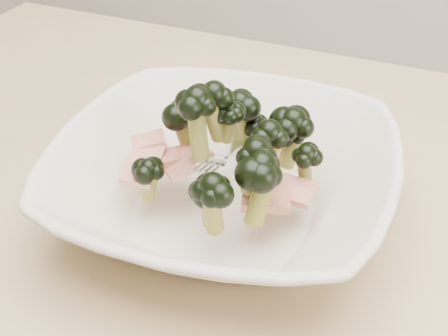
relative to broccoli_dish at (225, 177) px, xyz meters
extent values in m
cube|color=tan|center=(0.09, -0.03, -0.06)|extent=(1.20, 0.80, 0.04)
cylinder|color=tan|center=(-0.46, 0.32, -0.44)|extent=(0.06, 0.06, 0.71)
imported|color=beige|center=(0.00, 0.00, 0.00)|extent=(0.32, 0.32, 0.07)
cylinder|color=olive|center=(0.03, 0.01, 0.02)|extent=(0.02, 0.02, 0.04)
ellipsoid|color=black|center=(0.03, 0.01, 0.05)|extent=(0.04, 0.04, 0.03)
cylinder|color=olive|center=(0.01, -0.06, 0.01)|extent=(0.01, 0.02, 0.03)
ellipsoid|color=black|center=(0.01, -0.06, 0.03)|extent=(0.03, 0.03, 0.03)
cylinder|color=olive|center=(-0.05, 0.03, 0.01)|extent=(0.03, 0.02, 0.04)
ellipsoid|color=black|center=(-0.05, 0.03, 0.04)|extent=(0.04, 0.04, 0.03)
cylinder|color=olive|center=(-0.05, -0.04, 0.00)|extent=(0.02, 0.01, 0.03)
ellipsoid|color=black|center=(-0.05, -0.04, 0.02)|extent=(0.03, 0.03, 0.02)
cylinder|color=olive|center=(0.00, 0.01, 0.04)|extent=(0.02, 0.01, 0.03)
ellipsoid|color=black|center=(0.00, 0.01, 0.06)|extent=(0.03, 0.03, 0.02)
cylinder|color=olive|center=(0.04, 0.05, 0.01)|extent=(0.02, 0.02, 0.03)
ellipsoid|color=black|center=(0.04, 0.05, 0.03)|extent=(0.03, 0.03, 0.03)
cylinder|color=olive|center=(0.00, 0.06, 0.00)|extent=(0.01, 0.02, 0.03)
ellipsoid|color=black|center=(0.00, 0.06, 0.02)|extent=(0.03, 0.03, 0.02)
cylinder|color=olive|center=(0.04, 0.05, 0.01)|extent=(0.02, 0.02, 0.04)
ellipsoid|color=black|center=(0.04, 0.05, 0.04)|extent=(0.04, 0.04, 0.03)
cylinder|color=olive|center=(0.06, 0.02, 0.00)|extent=(0.02, 0.02, 0.04)
ellipsoid|color=black|center=(0.06, 0.02, 0.03)|extent=(0.03, 0.03, 0.02)
cylinder|color=olive|center=(-0.02, -0.01, 0.05)|extent=(0.02, 0.02, 0.05)
ellipsoid|color=black|center=(-0.02, -0.01, 0.08)|extent=(0.04, 0.04, 0.03)
cylinder|color=olive|center=(0.02, -0.06, 0.01)|extent=(0.01, 0.02, 0.04)
ellipsoid|color=black|center=(0.02, -0.06, 0.04)|extent=(0.04, 0.04, 0.03)
cylinder|color=olive|center=(-0.01, 0.06, 0.02)|extent=(0.02, 0.02, 0.04)
ellipsoid|color=black|center=(-0.01, 0.06, 0.04)|extent=(0.04, 0.04, 0.03)
cylinder|color=olive|center=(0.04, -0.02, 0.03)|extent=(0.02, 0.02, 0.04)
ellipsoid|color=black|center=(0.04, -0.02, 0.05)|extent=(0.04, 0.04, 0.03)
cylinder|color=olive|center=(0.05, -0.04, 0.02)|extent=(0.02, 0.02, 0.05)
ellipsoid|color=black|center=(0.05, -0.04, 0.05)|extent=(0.04, 0.04, 0.03)
cylinder|color=olive|center=(-0.01, 0.01, 0.05)|extent=(0.02, 0.03, 0.04)
ellipsoid|color=black|center=(-0.01, 0.01, 0.07)|extent=(0.04, 0.04, 0.03)
cube|color=maroon|center=(-0.06, -0.03, 0.02)|extent=(0.04, 0.05, 0.02)
cube|color=maroon|center=(-0.04, 0.00, 0.01)|extent=(0.05, 0.06, 0.02)
cube|color=maroon|center=(-0.04, -0.01, 0.01)|extent=(0.05, 0.05, 0.03)
cube|color=maroon|center=(-0.07, 0.00, 0.02)|extent=(0.04, 0.05, 0.02)
cube|color=maroon|center=(0.05, 0.01, 0.00)|extent=(0.06, 0.03, 0.02)
cube|color=maroon|center=(0.05, -0.02, 0.01)|extent=(0.05, 0.05, 0.01)
camera|label=1|loc=(0.17, -0.40, 0.32)|focal=50.00mm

